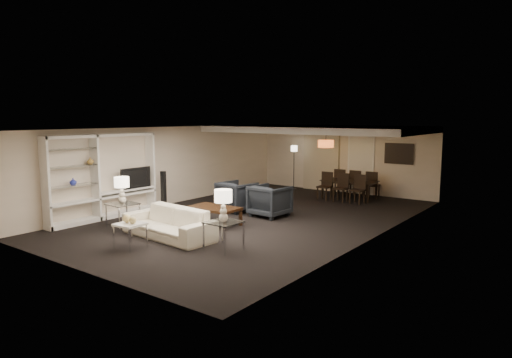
{
  "coord_description": "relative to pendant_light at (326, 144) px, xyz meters",
  "views": [
    {
      "loc": [
        7.49,
        -10.08,
        2.84
      ],
      "look_at": [
        0.0,
        0.0,
        1.1
      ],
      "focal_mm": 32.0,
      "sensor_mm": 36.0,
      "label": 1
    }
  ],
  "objects": [
    {
      "name": "chair_fl",
      "position": [
        -0.08,
        1.42,
        -1.45
      ],
      "size": [
        0.47,
        0.47,
        0.94
      ],
      "primitive_type": null,
      "rotation": [
        0.0,
        0.0,
        3.21
      ],
      "color": "black",
      "rests_on": "floor"
    },
    {
      "name": "wall_right",
      "position": [
        3.2,
        -3.5,
        -0.67
      ],
      "size": [
        0.02,
        11.0,
        2.5
      ],
      "primitive_type": "cube",
      "color": "beige",
      "rests_on": "ground"
    },
    {
      "name": "media_unit",
      "position": [
        -3.61,
        -6.1,
        -0.74
      ],
      "size": [
        0.38,
        3.4,
        2.35
      ],
      "primitive_type": null,
      "color": "white",
      "rests_on": "wall_left"
    },
    {
      "name": "gold_gourd_a",
      "position": [
        -0.79,
        -7.52,
        -1.28
      ],
      "size": [
        0.18,
        0.18,
        0.18
      ],
      "primitive_type": "sphere",
      "color": "#EBCD7C",
      "rests_on": "marble_table"
    },
    {
      "name": "floor_lamp",
      "position": [
        -2.1,
        1.39,
        -1.06
      ],
      "size": [
        0.29,
        0.29,
        1.71
      ],
      "primitive_type": null,
      "rotation": [
        0.0,
        0.0,
        -0.21
      ],
      "color": "black",
      "rests_on": "floor"
    },
    {
      "name": "side_table_right",
      "position": [
        1.01,
        -6.42,
        -1.61
      ],
      "size": [
        0.68,
        0.68,
        0.62
      ],
      "primitive_type": null,
      "rotation": [
        0.0,
        0.0,
        -0.02
      ],
      "color": "white",
      "rests_on": "floor"
    },
    {
      "name": "chair_nm",
      "position": [
        0.52,
        0.12,
        -1.45
      ],
      "size": [
        0.44,
        0.44,
        0.94
      ],
      "primitive_type": null,
      "rotation": [
        0.0,
        0.0,
        0.01
      ],
      "color": "black",
      "rests_on": "floor"
    },
    {
      "name": "pendant_light",
      "position": [
        0.0,
        0.0,
        0.0
      ],
      "size": [
        0.52,
        0.52,
        0.24
      ],
      "primitive_type": "cylinder",
      "color": "#D8591E",
      "rests_on": "ceiling_soffit"
    },
    {
      "name": "ceiling_soffit",
      "position": [
        -0.3,
        0.0,
        0.48
      ],
      "size": [
        7.0,
        4.0,
        0.2
      ],
      "primitive_type": "cube",
      "color": "silver",
      "rests_on": "ceiling"
    },
    {
      "name": "marble_table",
      "position": [
        -0.69,
        -7.52,
        -1.64
      ],
      "size": [
        0.59,
        0.59,
        0.55
      ],
      "primitive_type": null,
      "rotation": [
        0.0,
        0.0,
        0.07
      ],
      "color": "white",
      "rests_on": "floor"
    },
    {
      "name": "chair_nl",
      "position": [
        -0.08,
        0.12,
        -1.45
      ],
      "size": [
        0.44,
        0.44,
        0.94
      ],
      "primitive_type": null,
      "rotation": [
        0.0,
        0.0,
        -0.01
      ],
      "color": "black",
      "rests_on": "floor"
    },
    {
      "name": "coffee_table",
      "position": [
        -0.69,
        -4.82,
        -1.68
      ],
      "size": [
        1.34,
        0.79,
        0.48
      ],
      "primitive_type": null,
      "rotation": [
        0.0,
        0.0,
        0.01
      ],
      "color": "black",
      "rests_on": "floor"
    },
    {
      "name": "painting",
      "position": [
        1.8,
        1.96,
        -0.37
      ],
      "size": [
        0.95,
        0.04,
        0.65
      ],
      "primitive_type": "cube",
      "color": "#142D38",
      "rests_on": "wall_back"
    },
    {
      "name": "curtains",
      "position": [
        -1.2,
        1.92,
        -0.72
      ],
      "size": [
        1.5,
        0.12,
        2.4
      ],
      "primitive_type": "cube",
      "color": "beige",
      "rests_on": "wall_back"
    },
    {
      "name": "wall_front",
      "position": [
        -0.3,
        -9.0,
        -0.67
      ],
      "size": [
        7.0,
        0.02,
        2.5
      ],
      "primitive_type": "cube",
      "color": "beige",
      "rests_on": "ground"
    },
    {
      "name": "chair_fr",
      "position": [
        1.12,
        1.42,
        -1.45
      ],
      "size": [
        0.48,
        0.48,
        0.94
      ],
      "primitive_type": null,
      "rotation": [
        0.0,
        0.0,
        3.24
      ],
      "color": "black",
      "rests_on": "floor"
    },
    {
      "name": "chair_fm",
      "position": [
        0.52,
        1.42,
        -1.45
      ],
      "size": [
        0.46,
        0.46,
        0.94
      ],
      "primitive_type": null,
      "rotation": [
        0.0,
        0.0,
        3.2
      ],
      "color": "black",
      "rests_on": "floor"
    },
    {
      "name": "wall_back",
      "position": [
        -0.3,
        2.0,
        -0.67
      ],
      "size": [
        7.0,
        0.02,
        2.5
      ],
      "primitive_type": "cube",
      "color": "beige",
      "rests_on": "ground"
    },
    {
      "name": "armchair_left",
      "position": [
        -1.29,
        -3.12,
        -1.47
      ],
      "size": [
        1.08,
        1.11,
        0.9
      ],
      "primitive_type": "imported",
      "rotation": [
        0.0,
        0.0,
        3.01
      ],
      "color": "black",
      "rests_on": "floor"
    },
    {
      "name": "television",
      "position": [
        -3.58,
        -5.11,
        -0.87
      ],
      "size": [
        1.04,
        0.14,
        0.6
      ],
      "primitive_type": "imported",
      "rotation": [
        0.0,
        0.0,
        1.57
      ],
      "color": "black",
      "rests_on": "media_unit"
    },
    {
      "name": "dining_table",
      "position": [
        0.52,
        0.77,
        -1.6
      ],
      "size": [
        1.86,
        1.11,
        0.64
      ],
      "primitive_type": "imported",
      "rotation": [
        0.0,
        0.0,
        0.06
      ],
      "color": "black",
      "rests_on": "floor"
    },
    {
      "name": "chair_nr",
      "position": [
        1.12,
        0.12,
        -1.45
      ],
      "size": [
        0.46,
        0.46,
        0.94
      ],
      "primitive_type": null,
      "rotation": [
        0.0,
        0.0,
        -0.04
      ],
      "color": "black",
      "rests_on": "floor"
    },
    {
      "name": "door",
      "position": [
        0.4,
        1.97,
        -0.87
      ],
      "size": [
        0.9,
        0.05,
        2.1
      ],
      "primitive_type": "cube",
      "color": "silver",
      "rests_on": "wall_back"
    },
    {
      "name": "gold_gourd_b",
      "position": [
        -0.59,
        -7.52,
        -1.29
      ],
      "size": [
        0.15,
        0.15,
        0.15
      ],
      "primitive_type": "sphere",
      "color": "tan",
      "rests_on": "marble_table"
    },
    {
      "name": "armchair_right",
      "position": [
        -0.09,
        -3.12,
        -1.47
      ],
      "size": [
        1.04,
        1.06,
        0.9
      ],
      "primitive_type": "imported",
      "rotation": [
        0.0,
        0.0,
        3.06
      ],
      "color": "black",
      "rests_on": "floor"
    },
    {
      "name": "vase_blue",
      "position": [
        -3.61,
        -7.02,
        -0.77
      ],
      "size": [
        0.18,
        0.18,
        0.19
      ],
      "primitive_type": "imported",
      "color": "#2733A9",
      "rests_on": "media_unit"
    },
    {
      "name": "ceiling",
      "position": [
        -0.3,
        -3.5,
        0.58
      ],
      "size": [
        7.0,
        11.0,
        0.02
      ],
      "primitive_type": "cube",
      "color": "silver",
      "rests_on": "ground"
    },
    {
      "name": "table_lamp_left",
      "position": [
        -2.39,
        -6.42,
        -0.96
      ],
      "size": [
        0.39,
        0.39,
        0.69
      ],
      "primitive_type": null,
      "rotation": [
        0.0,
        0.0,
        -0.03
      ],
      "color": "beige",
      "rests_on": "side_table_left"
    },
    {
      "name": "floor",
      "position": [
        -0.3,
        -3.5,
        -1.92
      ],
      "size": [
        11.0,
        11.0,
        0.0
      ],
      "primitive_type": "plane",
      "color": "black",
      "rests_on": "ground"
    },
    {
      "name": "sofa",
      "position": [
        -0.69,
        -6.42,
        -1.57
      ],
      "size": [
        2.48,
        1.13,
        0.71
      ],
      "primitive_type": "imported",
      "rotation": [
        0.0,
        0.0,
        -0.08
      ],
      "color": "beige",
      "rests_on": "floor"
    },
    {
      "name": "side_table_left",
      "position": [
        -2.39,
        -6.42,
        -1.61
      ],
      "size": [
        0.72,
        0.72,
        0.62
      ],
      "primitive_type": null,
      "rotation": [
        0.0,
        0.0,
        -0.08
      ],
      "color": "silver",
      "rests_on": "floor"
    },
    {
      "name": "vase_amber",
      "position": [
        -3.61,
        -6.49,
        -0.27
      ],
      "size": [
        0.17,
        0.17,
        0.18
      ],
      "primitive_type": "imported",
      "color": "#A98138",
      "rests_on": "media_unit"
    },
    {
      "name": "wall_left",
      "position": [
        -3.8,
        -3.5,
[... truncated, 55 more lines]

